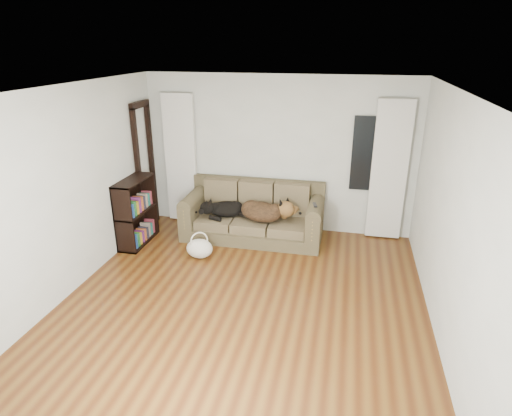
% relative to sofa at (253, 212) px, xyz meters
% --- Properties ---
extents(floor, '(5.00, 5.00, 0.00)m').
position_rel_sofa_xyz_m(floor, '(0.31, -1.98, -0.45)').
color(floor, '#45220D').
rests_on(floor, ground).
extents(ceiling, '(5.00, 5.00, 0.00)m').
position_rel_sofa_xyz_m(ceiling, '(0.31, -1.98, 2.15)').
color(ceiling, white).
rests_on(ceiling, ground).
extents(wall_back, '(4.50, 0.04, 2.60)m').
position_rel_sofa_xyz_m(wall_back, '(0.31, 0.52, 0.85)').
color(wall_back, silver).
rests_on(wall_back, ground).
extents(wall_left, '(0.04, 5.00, 2.60)m').
position_rel_sofa_xyz_m(wall_left, '(-1.94, -1.98, 0.85)').
color(wall_left, silver).
rests_on(wall_left, ground).
extents(wall_right, '(0.04, 5.00, 2.60)m').
position_rel_sofa_xyz_m(wall_right, '(2.56, -1.98, 0.85)').
color(wall_right, silver).
rests_on(wall_right, ground).
extents(curtain_left, '(0.55, 0.08, 2.25)m').
position_rel_sofa_xyz_m(curtain_left, '(-1.39, 0.44, 0.70)').
color(curtain_left, silver).
rests_on(curtain_left, ground).
extents(curtain_right, '(0.55, 0.08, 2.25)m').
position_rel_sofa_xyz_m(curtain_right, '(2.11, 0.44, 0.70)').
color(curtain_right, silver).
rests_on(curtain_right, ground).
extents(window_pane, '(0.50, 0.03, 1.20)m').
position_rel_sofa_xyz_m(window_pane, '(1.76, 0.50, 0.95)').
color(window_pane, black).
rests_on(window_pane, wall_back).
extents(door_casing, '(0.07, 0.60, 2.10)m').
position_rel_sofa_xyz_m(door_casing, '(-1.89, 0.07, 0.60)').
color(door_casing, black).
rests_on(door_casing, ground).
extents(sofa, '(2.27, 0.98, 0.93)m').
position_rel_sofa_xyz_m(sofa, '(0.00, 0.00, 0.00)').
color(sofa, '#49452C').
rests_on(sofa, floor).
extents(dog_black_lab, '(0.63, 0.49, 0.25)m').
position_rel_sofa_xyz_m(dog_black_lab, '(-0.48, -0.03, 0.03)').
color(dog_black_lab, black).
rests_on(dog_black_lab, sofa).
extents(dog_shepherd, '(0.88, 0.75, 0.33)m').
position_rel_sofa_xyz_m(dog_shepherd, '(0.20, -0.07, 0.04)').
color(dog_shepherd, black).
rests_on(dog_shepherd, sofa).
extents(tv_remote, '(0.09, 0.19, 0.02)m').
position_rel_sofa_xyz_m(tv_remote, '(1.02, -0.19, 0.28)').
color(tv_remote, black).
rests_on(tv_remote, sofa).
extents(tote_bag, '(0.49, 0.43, 0.29)m').
position_rel_sofa_xyz_m(tote_bag, '(-0.62, -0.89, -0.29)').
color(tote_bag, beige).
rests_on(tote_bag, floor).
extents(bookshelf, '(0.42, 0.89, 1.07)m').
position_rel_sofa_xyz_m(bookshelf, '(-1.78, -0.59, 0.05)').
color(bookshelf, black).
rests_on(bookshelf, floor).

